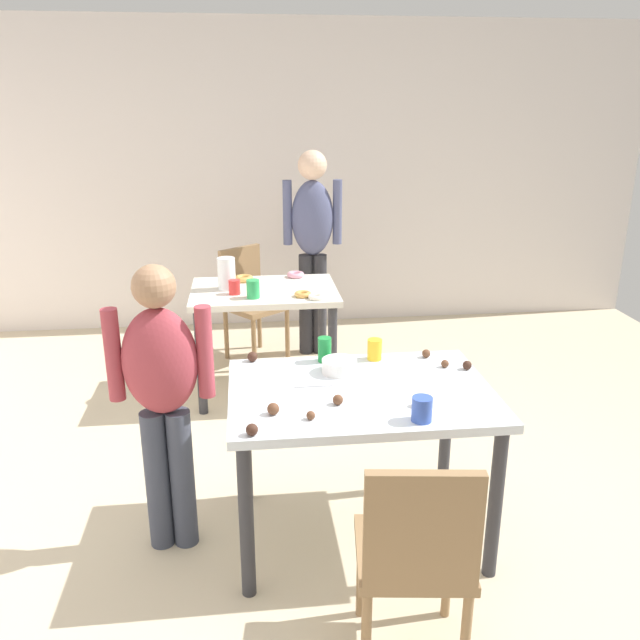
# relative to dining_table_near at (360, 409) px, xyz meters

# --- Properties ---
(ground_plane) EXTENTS (6.40, 6.40, 0.00)m
(ground_plane) POSITION_rel_dining_table_near_xyz_m (-0.09, 0.01, -0.65)
(ground_plane) COLOR beige
(wall_back) EXTENTS (6.40, 0.10, 2.60)m
(wall_back) POSITION_rel_dining_table_near_xyz_m (-0.09, 3.21, 0.65)
(wall_back) COLOR silver
(wall_back) RESTS_ON ground_plane
(dining_table_near) EXTENTS (1.16, 0.82, 0.75)m
(dining_table_near) POSITION_rel_dining_table_near_xyz_m (0.00, 0.00, 0.00)
(dining_table_near) COLOR silver
(dining_table_near) RESTS_ON ground_plane
(dining_table_far) EXTENTS (0.97, 0.70, 0.75)m
(dining_table_far) POSITION_rel_dining_table_near_xyz_m (-0.37, 1.65, -0.02)
(dining_table_far) COLOR silver
(dining_table_far) RESTS_ON ground_plane
(chair_near_table) EXTENTS (0.45, 0.45, 0.87)m
(chair_near_table) POSITION_rel_dining_table_near_xyz_m (0.06, -0.78, -0.15)
(chair_near_table) COLOR olive
(chair_near_table) RESTS_ON ground_plane
(chair_far_table) EXTENTS (0.56, 0.56, 0.87)m
(chair_far_table) POSITION_rel_dining_table_near_xyz_m (-0.47, 2.34, -0.15)
(chair_far_table) COLOR olive
(chair_far_table) RESTS_ON ground_plane
(person_girl_near) EXTENTS (0.45, 0.21, 1.33)m
(person_girl_near) POSITION_rel_dining_table_near_xyz_m (-0.86, 0.03, 0.13)
(person_girl_near) COLOR #383D4C
(person_girl_near) RESTS_ON ground_plane
(person_adult_far) EXTENTS (0.45, 0.22, 1.60)m
(person_adult_far) POSITION_rel_dining_table_near_xyz_m (0.03, 2.36, 0.32)
(person_adult_far) COLOR #28282D
(person_adult_far) RESTS_ON ground_plane
(mixing_bowl) EXTENTS (0.16, 0.16, 0.06)m
(mixing_bowl) POSITION_rel_dining_table_near_xyz_m (-0.07, 0.19, 0.13)
(mixing_bowl) COLOR white
(mixing_bowl) RESTS_ON dining_table_near
(soda_can) EXTENTS (0.07, 0.07, 0.12)m
(soda_can) POSITION_rel_dining_table_near_xyz_m (-0.12, 0.34, 0.16)
(soda_can) COLOR #198438
(soda_can) RESTS_ON dining_table_near
(fork_near) EXTENTS (0.17, 0.02, 0.01)m
(fork_near) POSITION_rel_dining_table_near_xyz_m (-0.21, 0.05, 0.10)
(fork_near) COLOR silver
(fork_near) RESTS_ON dining_table_near
(cup_near_0) EXTENTS (0.08, 0.08, 0.10)m
(cup_near_0) POSITION_rel_dining_table_near_xyz_m (0.19, -0.32, 0.15)
(cup_near_0) COLOR #3351B2
(cup_near_0) RESTS_ON dining_table_near
(cup_near_1) EXTENTS (0.07, 0.07, 0.10)m
(cup_near_1) POSITION_rel_dining_table_near_xyz_m (0.13, 0.34, 0.15)
(cup_near_1) COLOR yellow
(cup_near_1) RESTS_ON dining_table_near
(cake_ball_0) EXTENTS (0.04, 0.04, 0.04)m
(cake_ball_0) POSITION_rel_dining_table_near_xyz_m (0.44, 0.20, 0.12)
(cake_ball_0) COLOR brown
(cake_ball_0) RESTS_ON dining_table_near
(cake_ball_1) EXTENTS (0.05, 0.05, 0.05)m
(cake_ball_1) POSITION_rel_dining_table_near_xyz_m (0.21, -0.20, 0.12)
(cake_ball_1) COLOR brown
(cake_ball_1) RESTS_ON dining_table_near
(cake_ball_2) EXTENTS (0.05, 0.05, 0.05)m
(cake_ball_2) POSITION_rel_dining_table_near_xyz_m (-0.48, -0.36, 0.12)
(cake_ball_2) COLOR #3D2319
(cake_ball_2) RESTS_ON dining_table_near
(cake_ball_3) EXTENTS (0.04, 0.04, 0.04)m
(cake_ball_3) POSITION_rel_dining_table_near_xyz_m (-0.12, -0.14, 0.12)
(cake_ball_3) COLOR brown
(cake_ball_3) RESTS_ON dining_table_near
(cake_ball_4) EXTENTS (0.04, 0.04, 0.04)m
(cake_ball_4) POSITION_rel_dining_table_near_xyz_m (-0.25, -0.26, 0.12)
(cake_ball_4) COLOR brown
(cake_ball_4) RESTS_ON dining_table_near
(cake_ball_5) EXTENTS (0.05, 0.05, 0.05)m
(cake_ball_5) POSITION_rel_dining_table_near_xyz_m (-0.47, 0.38, 0.12)
(cake_ball_5) COLOR #3D2319
(cake_ball_5) RESTS_ON dining_table_near
(cake_ball_6) EXTENTS (0.04, 0.04, 0.04)m
(cake_ball_6) POSITION_rel_dining_table_near_xyz_m (0.54, 0.16, 0.12)
(cake_ball_6) COLOR #3D2319
(cake_ball_6) RESTS_ON dining_table_near
(cake_ball_7) EXTENTS (0.04, 0.04, 0.04)m
(cake_ball_7) POSITION_rel_dining_table_near_xyz_m (0.39, 0.33, 0.12)
(cake_ball_7) COLOR brown
(cake_ball_7) RESTS_ON dining_table_near
(cake_ball_8) EXTENTS (0.05, 0.05, 0.05)m
(cake_ball_8) POSITION_rel_dining_table_near_xyz_m (-0.40, -0.20, 0.12)
(cake_ball_8) COLOR brown
(cake_ball_8) RESTS_ON dining_table_near
(pitcher_far) EXTENTS (0.12, 0.12, 0.21)m
(pitcher_far) POSITION_rel_dining_table_near_xyz_m (-0.61, 1.67, 0.21)
(pitcher_far) COLOR white
(pitcher_far) RESTS_ON dining_table_far
(cup_far_0) EXTENTS (0.07, 0.07, 0.09)m
(cup_far_0) POSITION_rel_dining_table_near_xyz_m (-0.56, 1.55, 0.15)
(cup_far_0) COLOR red
(cup_far_0) RESTS_ON dining_table_far
(cup_far_1) EXTENTS (0.08, 0.08, 0.12)m
(cup_far_1) POSITION_rel_dining_table_near_xyz_m (-0.44, 1.45, 0.16)
(cup_far_1) COLOR green
(cup_far_1) RESTS_ON dining_table_far
(donut_far_0) EXTENTS (0.13, 0.13, 0.04)m
(donut_far_0) POSITION_rel_dining_table_near_xyz_m (-0.50, 1.86, 0.12)
(donut_far_0) COLOR gold
(donut_far_0) RESTS_ON dining_table_far
(donut_far_1) EXTENTS (0.11, 0.11, 0.03)m
(donut_far_1) POSITION_rel_dining_table_near_xyz_m (-0.13, 1.44, 0.12)
(donut_far_1) COLOR gold
(donut_far_1) RESTS_ON dining_table_far
(donut_far_2) EXTENTS (0.12, 0.12, 0.04)m
(donut_far_2) POSITION_rel_dining_table_near_xyz_m (-0.13, 1.93, 0.12)
(donut_far_2) COLOR pink
(donut_far_2) RESTS_ON dining_table_far
(donut_far_3) EXTENTS (0.10, 0.10, 0.03)m
(donut_far_3) POSITION_rel_dining_table_near_xyz_m (-0.05, 1.38, 0.12)
(donut_far_3) COLOR white
(donut_far_3) RESTS_ON dining_table_far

